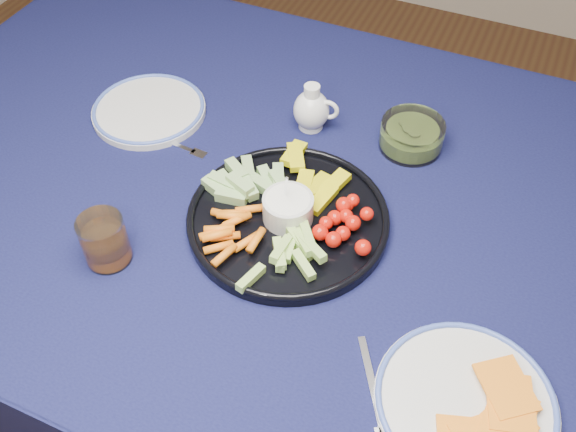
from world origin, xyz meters
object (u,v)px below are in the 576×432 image
at_px(crudite_platter, 287,215).
at_px(pickle_bowl, 411,136).
at_px(side_plate_extra, 149,110).
at_px(creamer_pitcher, 312,110).
at_px(cheese_plate, 466,401).
at_px(dining_table, 287,220).
at_px(juice_tumbler, 105,243).

bearing_deg(crudite_platter, pickle_bowl, 63.60).
bearing_deg(side_plate_extra, pickle_bowl, 12.99).
relative_size(crudite_platter, creamer_pitcher, 3.53).
xyz_separation_m(creamer_pitcher, side_plate_extra, (-0.31, -0.09, -0.03)).
relative_size(pickle_bowl, cheese_plate, 0.48).
bearing_deg(dining_table, creamer_pitcher, 98.16).
bearing_deg(crudite_platter, cheese_plate, -29.88).
relative_size(dining_table, creamer_pitcher, 17.19).
relative_size(dining_table, side_plate_extra, 7.39).
relative_size(crudite_platter, pickle_bowl, 2.87).
distance_m(pickle_bowl, side_plate_extra, 0.52).
xyz_separation_m(dining_table, cheese_plate, (0.39, -0.28, 0.10)).
bearing_deg(cheese_plate, pickle_bowl, 114.71).
bearing_deg(dining_table, pickle_bowl, 49.04).
bearing_deg(pickle_bowl, crudite_platter, -116.40).
xyz_separation_m(crudite_platter, creamer_pitcher, (-0.06, 0.25, 0.02)).
bearing_deg(cheese_plate, creamer_pitcher, 132.30).
distance_m(dining_table, crudite_platter, 0.14).
xyz_separation_m(creamer_pitcher, juice_tumbler, (-0.17, -0.43, -0.00)).
distance_m(juice_tumbler, side_plate_extra, 0.37).
distance_m(cheese_plate, juice_tumbler, 0.59).
distance_m(creamer_pitcher, pickle_bowl, 0.20).
bearing_deg(cheese_plate, dining_table, 144.04).
bearing_deg(pickle_bowl, dining_table, -130.96).
relative_size(cheese_plate, juice_tumbler, 2.84).
bearing_deg(side_plate_extra, dining_table, -12.99).
height_order(creamer_pitcher, side_plate_extra, creamer_pitcher).
bearing_deg(side_plate_extra, cheese_plate, -26.36).
bearing_deg(juice_tumbler, side_plate_extra, 112.08).
xyz_separation_m(creamer_pitcher, pickle_bowl, (0.19, 0.02, -0.02)).
bearing_deg(side_plate_extra, creamer_pitcher, 16.78).
relative_size(crudite_platter, juice_tumbler, 3.93).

